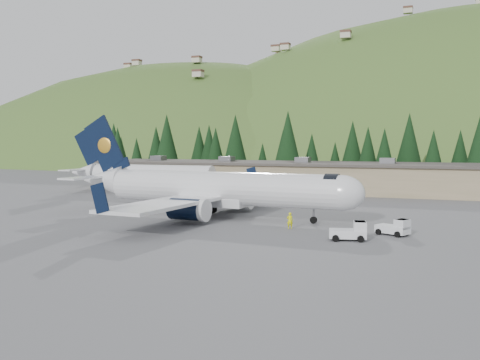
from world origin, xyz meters
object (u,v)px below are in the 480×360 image
at_px(second_airliner, 138,174).
at_px(baggage_tug_a, 351,232).
at_px(terminal_building, 276,176).
at_px(ramp_worker, 290,221).
at_px(airliner, 213,189).
at_px(baggage_tug_b, 395,228).

bearing_deg(second_airliner, baggage_tug_a, -37.09).
height_order(terminal_building, ramp_worker, terminal_building).
xyz_separation_m(airliner, ramp_worker, (10.75, -5.16, -2.44)).
distance_m(terminal_building, ramp_worker, 45.55).
xyz_separation_m(second_airliner, terminal_building, (19.91, 16.00, -0.70)).
xyz_separation_m(airliner, baggage_tug_b, (21.07, -5.36, -2.56)).
bearing_deg(baggage_tug_a, airliner, 139.19).
distance_m(second_airliner, ramp_worker, 44.00).
distance_m(airliner, baggage_tug_b, 21.89).
bearing_deg(ramp_worker, airliner, -43.62).
distance_m(baggage_tug_a, baggage_tug_b, 5.33).
relative_size(second_airliner, terminal_building, 0.39).
relative_size(airliner, ramp_worker, 22.05).
bearing_deg(baggage_tug_a, ramp_worker, 135.49).
bearing_deg(airliner, baggage_tug_a, -24.22).
relative_size(second_airliner, ramp_worker, 16.36).
distance_m(airliner, ramp_worker, 12.17).
bearing_deg(terminal_building, ramp_worker, -71.19).
height_order(second_airliner, baggage_tug_b, second_airliner).
bearing_deg(terminal_building, airliner, -84.08).
bearing_deg(second_airliner, airliner, -42.60).
bearing_deg(terminal_building, baggage_tug_b, -59.99).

